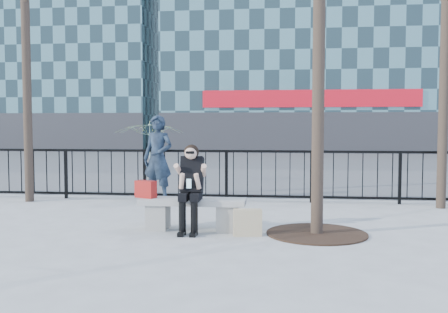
# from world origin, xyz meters

# --- Properties ---
(ground) EXTENTS (120.00, 120.00, 0.00)m
(ground) POSITION_xyz_m (0.00, 0.00, 0.00)
(ground) COLOR gray
(ground) RESTS_ON ground
(street_surface) EXTENTS (60.00, 23.00, 0.01)m
(street_surface) POSITION_xyz_m (0.00, 15.00, 0.00)
(street_surface) COLOR #474747
(street_surface) RESTS_ON ground
(railing) EXTENTS (14.00, 0.06, 1.10)m
(railing) POSITION_xyz_m (0.00, 3.00, 0.55)
(railing) COLOR black
(railing) RESTS_ON ground
(tree_grate) EXTENTS (1.50, 1.50, 0.02)m
(tree_grate) POSITION_xyz_m (1.90, -0.10, 0.01)
(tree_grate) COLOR black
(tree_grate) RESTS_ON ground
(bench_main) EXTENTS (1.65, 0.46, 0.49)m
(bench_main) POSITION_xyz_m (0.00, 0.00, 0.30)
(bench_main) COLOR gray
(bench_main) RESTS_ON ground
(seated_woman) EXTENTS (0.50, 0.64, 1.34)m
(seated_woman) POSITION_xyz_m (0.00, -0.16, 0.67)
(seated_woman) COLOR black
(seated_woman) RESTS_ON ground
(handbag) EXTENTS (0.36, 0.27, 0.27)m
(handbag) POSITION_xyz_m (-0.75, 0.02, 0.62)
(handbag) COLOR #9E1713
(handbag) RESTS_ON bench_main
(shopping_bag) EXTENTS (0.43, 0.21, 0.39)m
(shopping_bag) POSITION_xyz_m (0.88, -0.32, 0.20)
(shopping_bag) COLOR beige
(shopping_bag) RESTS_ON ground
(standing_man) EXTENTS (0.77, 0.62, 1.85)m
(standing_man) POSITION_xyz_m (-1.25, 2.80, 0.92)
(standing_man) COLOR black
(standing_man) RESTS_ON ground
(vendor_umbrella) EXTENTS (2.17, 2.20, 1.75)m
(vendor_umbrella) POSITION_xyz_m (-2.28, 5.96, 0.88)
(vendor_umbrella) COLOR yellow
(vendor_umbrella) RESTS_ON ground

